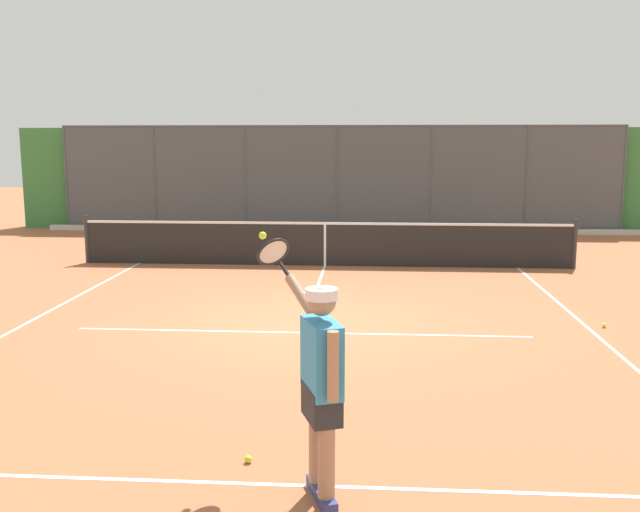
# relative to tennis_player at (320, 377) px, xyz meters

# --- Properties ---
(ground_plane) EXTENTS (60.00, 60.00, 0.00)m
(ground_plane) POSITION_rel_tennis_player_xyz_m (0.60, -5.17, -0.97)
(ground_plane) COLOR #A8603D
(court_line_markings) EXTENTS (8.39, 9.97, 0.01)m
(court_line_markings) POSITION_rel_tennis_player_xyz_m (0.60, -4.35, -0.96)
(court_line_markings) COLOR white
(court_line_markings) RESTS_ON ground
(fence_backdrop) EXTENTS (19.70, 1.37, 3.18)m
(fence_backdrop) POSITION_rel_tennis_player_xyz_m (0.60, -16.67, 0.58)
(fence_backdrop) COLOR #474C51
(fence_backdrop) RESTS_ON ground
(tennis_net) EXTENTS (10.78, 0.09, 1.07)m
(tennis_net) POSITION_rel_tennis_player_xyz_m (0.60, -10.13, -0.47)
(tennis_net) COLOR #2D2D2D
(tennis_net) RESTS_ON ground
(tennis_player) EXTENTS (0.80, 1.23, 1.95)m
(tennis_player) POSITION_rel_tennis_player_xyz_m (0.00, 0.00, 0.00)
(tennis_player) COLOR navy
(tennis_player) RESTS_ON ground
(tennis_ball_mid_court) EXTENTS (0.07, 0.07, 0.07)m
(tennis_ball_mid_court) POSITION_rel_tennis_player_xyz_m (0.65, -0.55, -0.93)
(tennis_ball_mid_court) COLOR #CCDB33
(tennis_ball_mid_court) RESTS_ON ground
(tennis_ball_near_baseline) EXTENTS (0.07, 0.07, 0.07)m
(tennis_ball_near_baseline) POSITION_rel_tennis_player_xyz_m (-3.82, -5.25, -0.93)
(tennis_ball_near_baseline) COLOR #D6E042
(tennis_ball_near_baseline) RESTS_ON ground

